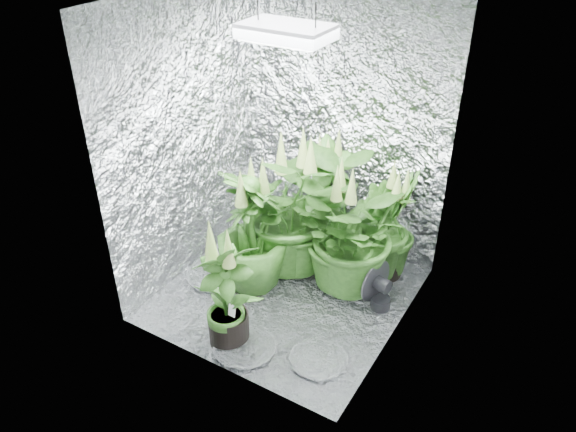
# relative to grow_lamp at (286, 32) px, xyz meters

# --- Properties ---
(ground) EXTENTS (1.60, 1.60, 0.00)m
(ground) POSITION_rel_grow_lamp_xyz_m (0.00, 0.00, -1.83)
(ground) COLOR silver
(ground) RESTS_ON ground
(walls) EXTENTS (1.62, 1.62, 2.00)m
(walls) POSITION_rel_grow_lamp_xyz_m (0.00, 0.00, -0.83)
(walls) COLOR silver
(walls) RESTS_ON ground
(grow_lamp) EXTENTS (0.50, 0.30, 0.22)m
(grow_lamp) POSITION_rel_grow_lamp_xyz_m (0.00, 0.00, 0.00)
(grow_lamp) COLOR gray
(grow_lamp) RESTS_ON ceiling
(plant_a) EXTENTS (1.04, 1.04, 1.10)m
(plant_a) POSITION_rel_grow_lamp_xyz_m (-0.12, 0.29, -1.31)
(plant_a) COLOR black
(plant_a) RESTS_ON ground
(plant_b) EXTENTS (0.67, 0.67, 0.98)m
(plant_b) POSITION_rel_grow_lamp_xyz_m (-0.01, 0.64, -1.37)
(plant_b) COLOR black
(plant_b) RESTS_ON ground
(plant_c) EXTENTS (0.56, 0.56, 0.91)m
(plant_c) POSITION_rel_grow_lamp_xyz_m (0.50, 0.58, -1.42)
(plant_c) COLOR black
(plant_c) RESTS_ON ground
(plant_d) EXTENTS (0.65, 0.65, 0.99)m
(plant_d) POSITION_rel_grow_lamp_xyz_m (-0.26, -0.04, -1.38)
(plant_d) COLOR black
(plant_d) RESTS_ON ground
(plant_e) EXTENTS (0.97, 0.97, 1.01)m
(plant_e) POSITION_rel_grow_lamp_xyz_m (0.32, 0.26, -1.35)
(plant_e) COLOR black
(plant_e) RESTS_ON ground
(plant_f) EXTENTS (0.57, 0.57, 0.86)m
(plant_f) POSITION_rel_grow_lamp_xyz_m (-0.07, -0.59, -1.44)
(plant_f) COLOR black
(plant_f) RESTS_ON ground
(circulation_fan) EXTENTS (0.17, 0.30, 0.35)m
(circulation_fan) POSITION_rel_grow_lamp_xyz_m (0.60, 0.21, -1.68)
(circulation_fan) COLOR black
(circulation_fan) RESTS_ON ground
(plant_label) EXTENTS (0.05, 0.02, 0.08)m
(plant_label) POSITION_rel_grow_lamp_xyz_m (-0.01, -0.62, -1.53)
(plant_label) COLOR white
(plant_label) RESTS_ON plant_f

